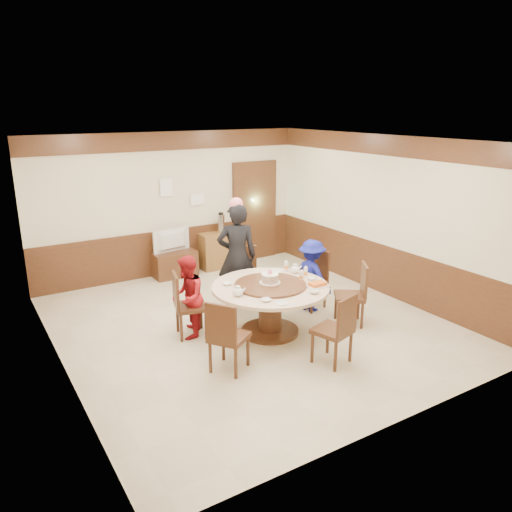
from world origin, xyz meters
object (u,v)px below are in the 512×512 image
birthday_cake (270,278)px  side_cabinet (219,250)px  person_blue (312,276)px  shrimp_platter (318,285)px  thermos (221,223)px  person_standing (237,256)px  tv_stand (175,264)px  banquet_table (270,300)px  person_red (187,297)px  television (173,241)px

birthday_cake → side_cabinet: 3.30m
person_blue → shrimp_platter: bearing=136.3°
shrimp_platter → thermos: size_ratio=0.79×
person_standing → tv_stand: bearing=-57.7°
banquet_table → person_standing: size_ratio=0.96×
banquet_table → thermos: size_ratio=4.52×
banquet_table → person_red: person_red is taller
person_standing → thermos: person_standing is taller
shrimp_platter → television: size_ratio=0.38×
television → thermos: 1.09m
banquet_table → side_cabinet: (0.82, 3.21, -0.16)m
person_blue → television: person_blue is taller
person_red → birthday_cake: (1.10, -0.50, 0.24)m
person_standing → television: size_ratio=2.24×
person_blue → tv_stand: (-1.25, 2.79, -0.35)m
person_standing → television: bearing=-57.7°
shrimp_platter → thermos: bearing=84.9°
person_blue → shrimp_platter: 0.94m
person_blue → birthday_cake: (-1.04, -0.34, 0.25)m
person_standing → shrimp_platter: bearing=132.0°
birthday_cake → shrimp_platter: bearing=-38.1°
television → side_cabinet: size_ratio=0.99×
person_red → tv_stand: person_red is taller
side_cabinet → birthday_cake: bearing=-104.2°
person_red → person_blue: 2.15m
person_standing → shrimp_platter: person_standing is taller
banquet_table → birthday_cake: (0.02, 0.04, 0.32)m
person_red → thermos: person_red is taller
television → thermos: bearing=173.2°
person_blue → television: (-1.25, 2.79, 0.13)m
shrimp_platter → side_cabinet: 3.63m
television → side_cabinet: 1.07m
tv_stand → television: 0.48m
person_blue → birthday_cake: person_blue is taller
shrimp_platter → side_cabinet: size_ratio=0.38×
banquet_table → side_cabinet: size_ratio=2.15×
person_red → thermos: 3.33m
birthday_cake → person_blue: bearing=18.3°
banquet_table → person_blue: bearing=19.9°
person_blue → person_standing: bearing=41.5°
person_standing → tv_stand: person_standing is taller
shrimp_platter → tv_stand: shrimp_platter is taller
person_blue → thermos: size_ratio=3.17×
shrimp_platter → television: bearing=102.0°
person_blue → thermos: 2.85m
person_red → shrimp_platter: person_red is taller
thermos → person_red: bearing=-126.3°
banquet_table → side_cabinet: 3.31m
birthday_cake → shrimp_platter: birthday_cake is taller
tv_stand → side_cabinet: side_cabinet is taller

